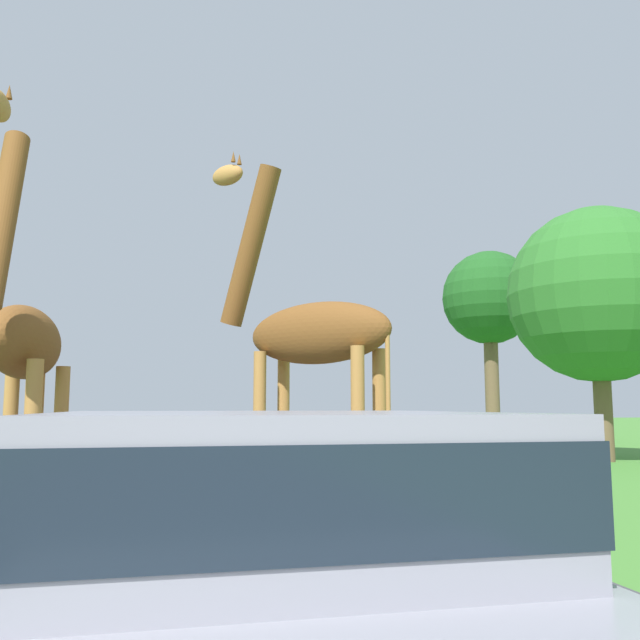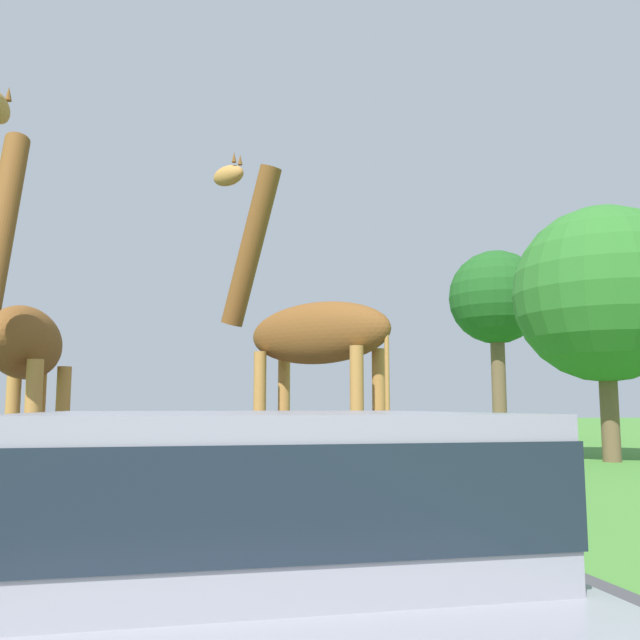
% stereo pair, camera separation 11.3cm
% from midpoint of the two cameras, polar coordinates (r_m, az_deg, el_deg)
% --- Properties ---
extents(road, '(7.64, 120.00, 0.00)m').
position_cam_midpoint_polar(road, '(29.39, -13.38, -10.00)').
color(road, '#424244').
rests_on(road, ground).
extents(giraffe_near_road, '(2.31, 2.48, 5.19)m').
position_cam_midpoint_polar(giraffe_near_road, '(8.84, -1.62, -1.13)').
color(giraffe_near_road, '#B77F3D').
rests_on(giraffe_near_road, ground).
extents(giraffe_companion, '(0.97, 2.85, 4.92)m').
position_cam_midpoint_polar(giraffe_companion, '(8.89, -24.19, -1.98)').
color(giraffe_companion, '#B77F3D').
rests_on(giraffe_companion, ground).
extents(car_lead_maroon, '(1.98, 4.26, 1.48)m').
position_cam_midpoint_polar(car_lead_maroon, '(2.98, -5.09, -21.09)').
color(car_lead_maroon, gray).
rests_on(car_lead_maroon, ground).
extents(car_queue_right, '(1.71, 4.75, 1.26)m').
position_cam_midpoint_polar(car_queue_right, '(22.23, -7.56, -9.34)').
color(car_queue_right, silver).
rests_on(car_queue_right, ground).
extents(car_queue_left, '(1.94, 4.63, 1.35)m').
position_cam_midpoint_polar(car_queue_left, '(12.65, -6.36, -10.75)').
color(car_queue_left, maroon).
rests_on(car_queue_left, ground).
extents(car_far_ahead, '(1.73, 4.26, 1.26)m').
position_cam_midpoint_polar(car_far_ahead, '(16.84, -18.55, -9.71)').
color(car_far_ahead, black).
rests_on(car_far_ahead, ground).
extents(tree_left_edge, '(4.95, 4.95, 7.11)m').
position_cam_midpoint_polar(tree_left_edge, '(20.58, 22.16, 1.96)').
color(tree_left_edge, brown).
rests_on(tree_left_edge, ground).
extents(tree_right_cluster, '(4.21, 4.21, 8.49)m').
position_cam_midpoint_polar(tree_right_cluster, '(31.50, 13.97, 1.67)').
color(tree_right_cluster, brown).
rests_on(tree_right_cluster, ground).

